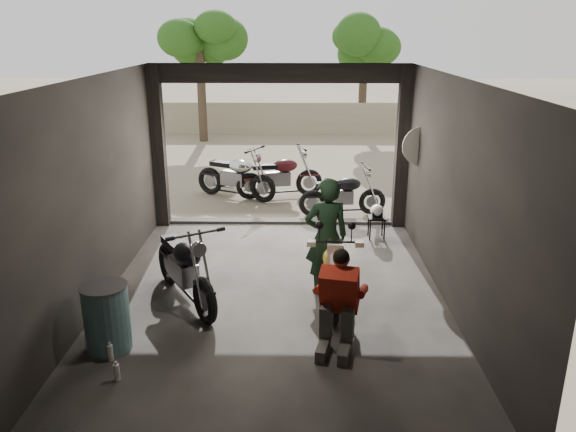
{
  "coord_description": "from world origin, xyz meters",
  "views": [
    {
      "loc": [
        0.31,
        -7.42,
        3.79
      ],
      "look_at": [
        0.2,
        0.6,
        1.13
      ],
      "focal_mm": 35.0,
      "sensor_mm": 36.0,
      "label": 1
    }
  ],
  "objects_px": {
    "helmet": "(377,211)",
    "outside_bike_b": "(280,173)",
    "mechanic": "(337,305)",
    "oil_drum": "(107,318)",
    "outside_bike_a": "(235,172)",
    "stool": "(377,220)",
    "rider": "(326,237)",
    "outside_bike_c": "(343,191)",
    "main_bike": "(333,265)",
    "left_bike": "(184,262)",
    "sign_post": "(421,166)"
  },
  "relations": [
    {
      "from": "outside_bike_a",
      "to": "outside_bike_b",
      "type": "height_order",
      "value": "outside_bike_a"
    },
    {
      "from": "helmet",
      "to": "mechanic",
      "type": "bearing_deg",
      "value": -96.82
    },
    {
      "from": "main_bike",
      "to": "oil_drum",
      "type": "xyz_separation_m",
      "value": [
        -2.86,
        -1.35,
        -0.15
      ]
    },
    {
      "from": "outside_bike_c",
      "to": "oil_drum",
      "type": "distance_m",
      "value": 6.3
    },
    {
      "from": "outside_bike_a",
      "to": "outside_bike_b",
      "type": "relative_size",
      "value": 1.03
    },
    {
      "from": "rider",
      "to": "left_bike",
      "type": "bearing_deg",
      "value": -2.17
    },
    {
      "from": "rider",
      "to": "oil_drum",
      "type": "bearing_deg",
      "value": 19.47
    },
    {
      "from": "oil_drum",
      "to": "outside_bike_c",
      "type": "bearing_deg",
      "value": 58.3
    },
    {
      "from": "left_bike",
      "to": "outside_bike_c",
      "type": "bearing_deg",
      "value": 25.88
    },
    {
      "from": "rider",
      "to": "oil_drum",
      "type": "height_order",
      "value": "rider"
    },
    {
      "from": "mechanic",
      "to": "outside_bike_a",
      "type": "bearing_deg",
      "value": 119.09
    },
    {
      "from": "rider",
      "to": "oil_drum",
      "type": "relative_size",
      "value": 2.09
    },
    {
      "from": "outside_bike_c",
      "to": "mechanic",
      "type": "bearing_deg",
      "value": 168.44
    },
    {
      "from": "mechanic",
      "to": "sign_post",
      "type": "bearing_deg",
      "value": 78.0
    },
    {
      "from": "rider",
      "to": "helmet",
      "type": "xyz_separation_m",
      "value": [
        1.07,
        2.33,
        -0.34
      ]
    },
    {
      "from": "main_bike",
      "to": "outside_bike_b",
      "type": "xyz_separation_m",
      "value": [
        -0.92,
        5.37,
        0.03
      ]
    },
    {
      "from": "stool",
      "to": "rider",
      "type": "bearing_deg",
      "value": -114.96
    },
    {
      "from": "outside_bike_c",
      "to": "oil_drum",
      "type": "xyz_separation_m",
      "value": [
        -3.31,
        -5.36,
        -0.12
      ]
    },
    {
      "from": "oil_drum",
      "to": "outside_bike_b",
      "type": "bearing_deg",
      "value": 73.93
    },
    {
      "from": "mechanic",
      "to": "oil_drum",
      "type": "xyz_separation_m",
      "value": [
        -2.83,
        -0.05,
        -0.18
      ]
    },
    {
      "from": "outside_bike_b",
      "to": "stool",
      "type": "xyz_separation_m",
      "value": [
        1.91,
        -2.77,
        -0.24
      ]
    },
    {
      "from": "left_bike",
      "to": "sign_post",
      "type": "distance_m",
      "value": 4.68
    },
    {
      "from": "helmet",
      "to": "sign_post",
      "type": "bearing_deg",
      "value": -2.74
    },
    {
      "from": "oil_drum",
      "to": "helmet",
      "type": "bearing_deg",
      "value": 45.9
    },
    {
      "from": "oil_drum",
      "to": "sign_post",
      "type": "height_order",
      "value": "sign_post"
    },
    {
      "from": "outside_bike_b",
      "to": "helmet",
      "type": "relative_size",
      "value": 6.99
    },
    {
      "from": "outside_bike_a",
      "to": "mechanic",
      "type": "distance_m",
      "value": 6.87
    },
    {
      "from": "mechanic",
      "to": "stool",
      "type": "distance_m",
      "value": 4.04
    },
    {
      "from": "main_bike",
      "to": "left_bike",
      "type": "distance_m",
      "value": 2.14
    },
    {
      "from": "rider",
      "to": "mechanic",
      "type": "relative_size",
      "value": 1.47
    },
    {
      "from": "left_bike",
      "to": "oil_drum",
      "type": "distance_m",
      "value": 1.5
    },
    {
      "from": "outside_bike_a",
      "to": "mechanic",
      "type": "xyz_separation_m",
      "value": [
        1.93,
        -6.59,
        -0.01
      ]
    },
    {
      "from": "rider",
      "to": "helmet",
      "type": "height_order",
      "value": "rider"
    },
    {
      "from": "mechanic",
      "to": "stool",
      "type": "bearing_deg",
      "value": 88.17
    },
    {
      "from": "left_bike",
      "to": "outside_bike_a",
      "type": "height_order",
      "value": "outside_bike_a"
    },
    {
      "from": "stool",
      "to": "helmet",
      "type": "relative_size",
      "value": 1.73
    },
    {
      "from": "outside_bike_a",
      "to": "stool",
      "type": "relative_size",
      "value": 4.14
    },
    {
      "from": "helmet",
      "to": "sign_post",
      "type": "relative_size",
      "value": 0.12
    },
    {
      "from": "rider",
      "to": "outside_bike_c",
      "type": "bearing_deg",
      "value": -109.37
    },
    {
      "from": "outside_bike_b",
      "to": "mechanic",
      "type": "distance_m",
      "value": 6.73
    },
    {
      "from": "mechanic",
      "to": "left_bike",
      "type": "bearing_deg",
      "value": 161.93
    },
    {
      "from": "helmet",
      "to": "outside_bike_b",
      "type": "bearing_deg",
      "value": 132.42
    },
    {
      "from": "rider",
      "to": "outside_bike_b",
      "type": "bearing_deg",
      "value": -91.77
    },
    {
      "from": "outside_bike_a",
      "to": "sign_post",
      "type": "relative_size",
      "value": 0.85
    },
    {
      "from": "outside_bike_b",
      "to": "rider",
      "type": "bearing_deg",
      "value": 175.82
    },
    {
      "from": "outside_bike_b",
      "to": "outside_bike_a",
      "type": "bearing_deg",
      "value": 80.72
    },
    {
      "from": "helmet",
      "to": "main_bike",
      "type": "bearing_deg",
      "value": -102.97
    },
    {
      "from": "outside_bike_c",
      "to": "mechanic",
      "type": "xyz_separation_m",
      "value": [
        -0.48,
        -5.31,
        0.06
      ]
    },
    {
      "from": "rider",
      "to": "mechanic",
      "type": "xyz_separation_m",
      "value": [
        0.06,
        -1.58,
        -0.29
      ]
    },
    {
      "from": "helmet",
      "to": "oil_drum",
      "type": "height_order",
      "value": "oil_drum"
    }
  ]
}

